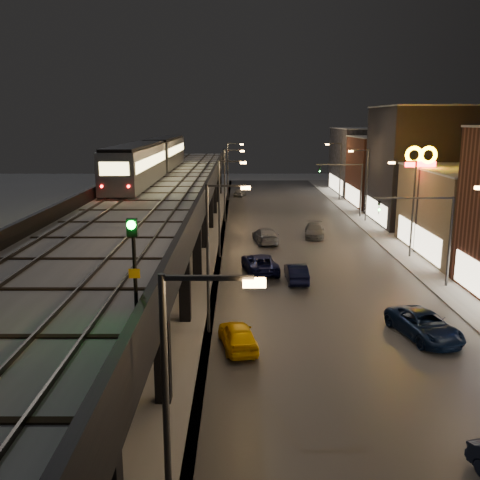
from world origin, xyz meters
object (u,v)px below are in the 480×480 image
object	(u,v)px
car_mid_silver	(260,264)
car_onc_dark	(424,326)
car_far_white	(240,193)
car_mid_dark	(265,236)
subway_train	(153,157)
car_onc_white	(314,231)
rail_signal	(133,247)
car_taxi	(238,336)
car_near_white	(296,273)

from	to	relation	value
car_mid_silver	car_onc_dark	world-z (taller)	car_mid_silver
car_far_white	car_mid_dark	bearing A→B (deg)	108.19
subway_train	car_onc_white	world-z (taller)	subway_train
rail_signal	car_onc_dark	bearing A→B (deg)	43.82
car_onc_dark	car_mid_silver	bearing A→B (deg)	109.77
subway_train	car_mid_dark	xyz separation A→B (m)	(12.33, -6.16, -7.69)
car_taxi	car_near_white	size ratio (longest dim) A/B	0.99
rail_signal	car_mid_silver	xyz separation A→B (m)	(4.96, 27.32, -8.00)
car_taxi	car_mid_dark	bearing A→B (deg)	-106.96
car_mid_dark	car_mid_silver	bearing A→B (deg)	77.30
car_onc_dark	car_onc_white	world-z (taller)	car_onc_dark
car_mid_silver	car_onc_dark	size ratio (longest dim) A/B	1.00
car_taxi	car_mid_dark	distance (m)	26.35
car_mid_silver	car_near_white	bearing A→B (deg)	127.41
car_far_white	car_onc_dark	bearing A→B (deg)	114.15
car_near_white	car_mid_silver	distance (m)	3.88
car_far_white	car_onc_white	distance (m)	32.78
rail_signal	car_onc_dark	size ratio (longest dim) A/B	0.55
car_near_white	car_onc_dark	xyz separation A→B (m)	(6.34, -11.10, 0.04)
rail_signal	car_taxi	xyz separation A→B (m)	(3.16, 12.02, -8.03)
rail_signal	car_mid_dark	distance (m)	39.51
car_onc_dark	car_onc_white	xyz separation A→B (m)	(-2.65, 27.55, -0.05)
car_taxi	car_onc_dark	distance (m)	11.01
rail_signal	car_onc_white	distance (m)	43.36
car_mid_dark	car_onc_dark	bearing A→B (deg)	100.61
car_onc_dark	car_mid_dark	bearing A→B (deg)	94.58
car_far_white	car_onc_white	xyz separation A→B (m)	(8.10, -31.76, 0.08)
rail_signal	car_far_white	bearing A→B (deg)	87.39
car_near_white	car_mid_silver	xyz separation A→B (m)	(-2.77, 2.72, 0.04)
car_mid_dark	car_far_white	size ratio (longest dim) A/B	1.40
car_mid_silver	car_mid_dark	size ratio (longest dim) A/B	1.05
car_near_white	car_far_white	size ratio (longest dim) A/B	1.18
car_mid_dark	car_onc_dark	size ratio (longest dim) A/B	0.95
car_far_white	car_onc_white	world-z (taller)	car_onc_white
rail_signal	car_near_white	size ratio (longest dim) A/B	0.69
rail_signal	car_onc_dark	distance (m)	21.08
rail_signal	car_mid_dark	bearing A→B (deg)	81.19
car_near_white	car_mid_dark	xyz separation A→B (m)	(-1.80, 13.63, 0.04)
subway_train	rail_signal	xyz separation A→B (m)	(6.40, -44.39, 0.32)
rail_signal	car_mid_silver	distance (m)	28.89
subway_train	rail_signal	bearing A→B (deg)	-81.80
subway_train	car_far_white	bearing A→B (deg)	71.13
subway_train	car_mid_silver	bearing A→B (deg)	-56.37
car_near_white	car_taxi	bearing A→B (deg)	68.63
car_onc_dark	car_near_white	bearing A→B (deg)	106.11
car_mid_silver	car_far_white	bearing A→B (deg)	-96.08
subway_train	car_taxi	xyz separation A→B (m)	(9.56, -32.37, -7.71)
car_near_white	car_far_white	xyz separation A→B (m)	(-4.41, 48.21, -0.09)
car_near_white	car_onc_dark	world-z (taller)	car_onc_dark
car_far_white	car_near_white	bearing A→B (deg)	109.10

